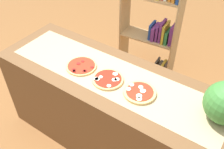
# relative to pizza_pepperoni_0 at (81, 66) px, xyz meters

# --- Properties ---
(ground_plane) EXTENTS (12.00, 12.00, 0.00)m
(ground_plane) POSITION_rel_pizza_pepperoni_0_xyz_m (0.29, 0.05, -0.91)
(ground_plane) COLOR brown
(counter) EXTENTS (2.11, 0.70, 0.89)m
(counter) POSITION_rel_pizza_pepperoni_0_xyz_m (0.29, 0.05, -0.46)
(counter) COLOR brown
(counter) RESTS_ON ground_plane
(parchment_paper) EXTENTS (1.89, 0.46, 0.00)m
(parchment_paper) POSITION_rel_pizza_pepperoni_0_xyz_m (0.29, 0.05, -0.01)
(parchment_paper) COLOR tan
(parchment_paper) RESTS_ON counter
(pizza_pepperoni_0) EXTENTS (0.26, 0.26, 0.02)m
(pizza_pepperoni_0) POSITION_rel_pizza_pepperoni_0_xyz_m (0.00, 0.00, 0.00)
(pizza_pepperoni_0) COLOR #DBB26B
(pizza_pepperoni_0) RESTS_ON parchment_paper
(pizza_mozzarella_1) EXTENTS (0.26, 0.26, 0.03)m
(pizza_mozzarella_1) POSITION_rel_pizza_pepperoni_0_xyz_m (0.29, -0.01, 0.00)
(pizza_mozzarella_1) COLOR #DBB26B
(pizza_mozzarella_1) RESTS_ON parchment_paper
(pizza_mozzarella_2) EXTENTS (0.25, 0.25, 0.03)m
(pizza_mozzarella_2) POSITION_rel_pizza_pepperoni_0_xyz_m (0.57, 0.00, 0.00)
(pizza_mozzarella_2) COLOR #DBB26B
(pizza_mozzarella_2) RESTS_ON parchment_paper
(bookshelf) EXTENTS (0.72, 0.32, 1.63)m
(bookshelf) POSITION_rel_pizza_pepperoni_0_xyz_m (0.10, 1.26, -0.12)
(bookshelf) COLOR tan
(bookshelf) RESTS_ON ground_plane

